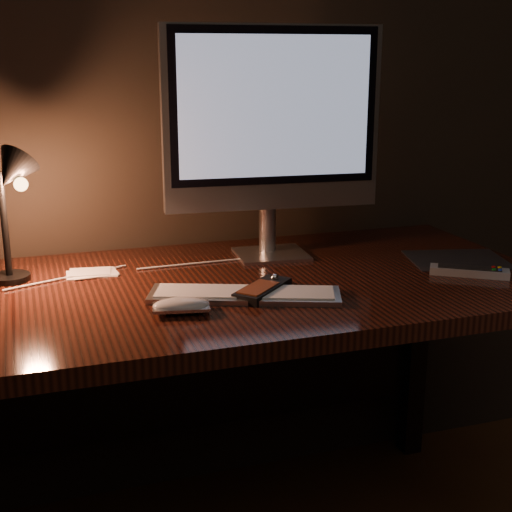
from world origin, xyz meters
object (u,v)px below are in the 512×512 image
object	(u,v)px
tv_remote	(469,271)
monitor	(273,123)
keyboard	(245,294)
media_remote	(263,289)
desk	(205,326)
mouse	(181,308)
desk_lamp	(11,191)

from	to	relation	value
tv_remote	monitor	bearing A→B (deg)	175.12
keyboard	tv_remote	xyz separation A→B (m)	(0.56, -0.01, 0.00)
media_remote	tv_remote	size ratio (longest dim) A/B	0.93
desk	monitor	world-z (taller)	monitor
desk	keyboard	bearing A→B (deg)	-77.20
media_remote	desk	bearing A→B (deg)	72.16
desk	monitor	xyz separation A→B (m)	(0.21, 0.11, 0.47)
mouse	desk	bearing A→B (deg)	76.67
monitor	desk_lamp	size ratio (longest dim) A/B	1.82
monitor	mouse	xyz separation A→B (m)	(-0.32, -0.35, -0.33)
desk	media_remote	distance (m)	0.25
media_remote	desk_lamp	xyz separation A→B (m)	(-0.50, 0.26, 0.20)
desk_lamp	media_remote	bearing A→B (deg)	-6.55
monitor	keyboard	distance (m)	0.48
media_remote	tv_remote	world-z (taller)	media_remote
desk	desk_lamp	bearing A→B (deg)	170.07
desk_lamp	monitor	bearing A→B (deg)	23.48
keyboard	desk	bearing A→B (deg)	123.67
monitor	desk_lamp	world-z (taller)	monitor
keyboard	mouse	world-z (taller)	mouse
media_remote	mouse	bearing A→B (deg)	153.55
monitor	tv_remote	distance (m)	0.60
desk	tv_remote	xyz separation A→B (m)	(0.60, -0.20, 0.14)
keyboard	desk_lamp	world-z (taller)	desk_lamp
media_remote	desk_lamp	size ratio (longest dim) A/B	0.52
desk	desk_lamp	world-z (taller)	desk_lamp
keyboard	media_remote	world-z (taller)	media_remote
keyboard	tv_remote	bearing A→B (deg)	19.53
keyboard	monitor	bearing A→B (deg)	81.33
media_remote	keyboard	bearing A→B (deg)	146.51
mouse	media_remote	world-z (taller)	media_remote
mouse	desk_lamp	world-z (taller)	desk_lamp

